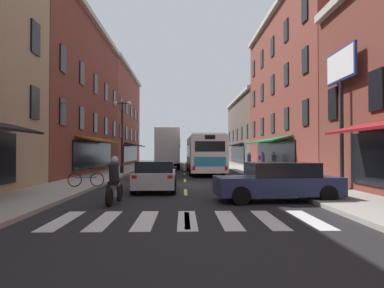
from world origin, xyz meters
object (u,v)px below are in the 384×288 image
(motorcycle_rider, at_px, (115,183))
(sedan_near, at_px, (156,175))
(pedestrian_near, at_px, (262,161))
(bicycle_near, at_px, (86,179))
(street_lamp_twin, at_px, (122,133))
(sedan_mid, at_px, (278,181))
(billboard_sign, at_px, (341,83))
(box_truck, at_px, (168,149))
(transit_bus, at_px, (204,153))
(pedestrian_mid, at_px, (249,161))
(sedan_far, at_px, (169,160))

(motorcycle_rider, bearing_deg, sedan_near, 75.39)
(pedestrian_near, bearing_deg, motorcycle_rider, 12.13)
(bicycle_near, height_order, street_lamp_twin, street_lamp_twin)
(sedan_mid, xyz_separation_m, motorcycle_rider, (-5.90, -0.57, -0.01))
(billboard_sign, xyz_separation_m, motorcycle_rider, (-9.56, -3.37, -4.23))
(billboard_sign, distance_m, box_truck, 22.93)
(transit_bus, bearing_deg, bicycle_near, -116.84)
(billboard_sign, relative_size, pedestrian_mid, 3.78)
(billboard_sign, relative_size, street_lamp_twin, 1.13)
(billboard_sign, distance_m, motorcycle_rider, 10.98)
(sedan_far, xyz_separation_m, pedestrian_mid, (7.68, -15.91, 0.30))
(billboard_sign, height_order, sedan_near, billboard_sign)
(box_truck, bearing_deg, pedestrian_near, -35.04)
(transit_bus, relative_size, sedan_mid, 2.57)
(transit_bus, bearing_deg, billboard_sign, -68.81)
(sedan_near, relative_size, pedestrian_mid, 2.80)
(transit_bus, bearing_deg, sedan_mid, -83.94)
(pedestrian_near, xyz_separation_m, street_lamp_twin, (-11.65, -3.18, 2.21))
(sedan_mid, relative_size, pedestrian_mid, 2.76)
(transit_bus, distance_m, sedan_far, 17.73)
(transit_bus, height_order, box_truck, box_truck)
(transit_bus, distance_m, pedestrian_near, 5.32)
(billboard_sign, xyz_separation_m, sedan_near, (-8.45, 0.88, -4.23))
(pedestrian_mid, bearing_deg, motorcycle_rider, -152.50)
(sedan_mid, bearing_deg, motorcycle_rider, -174.51)
(sedan_near, relative_size, sedan_mid, 1.02)
(sedan_near, distance_m, pedestrian_mid, 16.21)
(sedan_far, bearing_deg, bicycle_near, -95.33)
(sedan_near, bearing_deg, bicycle_near, 171.41)
(sedan_far, bearing_deg, street_lamp_twin, -98.37)
(sedan_mid, xyz_separation_m, pedestrian_near, (3.39, 17.85, 0.30))
(sedan_near, xyz_separation_m, pedestrian_mid, (7.10, 14.57, 0.29))
(street_lamp_twin, bearing_deg, motorcycle_rider, -81.23)
(box_truck, distance_m, pedestrian_mid, 9.31)
(sedan_mid, distance_m, pedestrian_near, 18.17)
(billboard_sign, height_order, pedestrian_near, billboard_sign)
(sedan_near, bearing_deg, billboard_sign, -5.97)
(sedan_near, distance_m, bicycle_near, 3.43)
(motorcycle_rider, bearing_deg, bicycle_near, 115.54)
(sedan_near, relative_size, pedestrian_near, 2.82)
(transit_bus, xyz_separation_m, pedestrian_mid, (4.08, 1.42, -0.66))
(box_truck, height_order, bicycle_near, box_truck)
(pedestrian_near, bearing_deg, sedan_far, -112.80)
(box_truck, height_order, motorcycle_rider, box_truck)
(transit_bus, height_order, motorcycle_rider, transit_bus)
(transit_bus, distance_m, bicycle_near, 14.21)
(bicycle_near, relative_size, pedestrian_near, 1.02)
(bicycle_near, distance_m, pedestrian_mid, 17.54)
(box_truck, xyz_separation_m, motorcycle_rider, (-0.81, -24.37, -1.39))
(billboard_sign, xyz_separation_m, box_truck, (-8.75, 21.00, -2.83))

